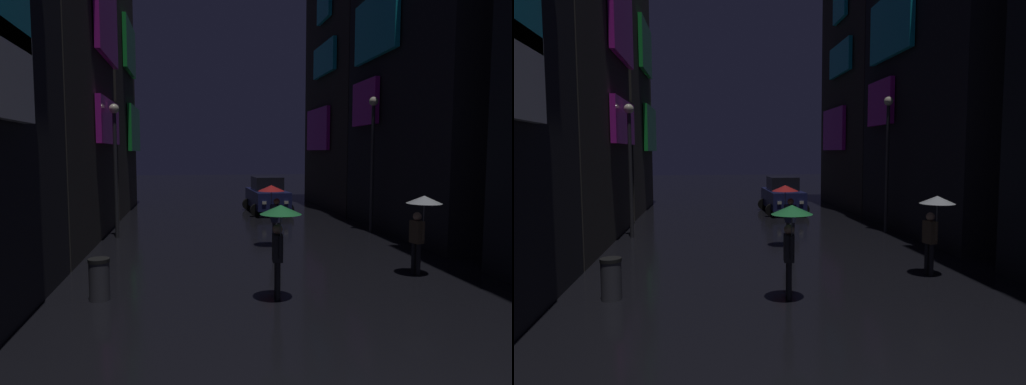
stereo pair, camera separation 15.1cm
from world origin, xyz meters
The scene contains 10 objects.
building_left_far centered at (-7.48, 21.84, 6.56)m, with size 4.25×7.85×13.11m.
building_right_mid centered at (7.48, 13.47, 6.09)m, with size 4.25×8.91×12.17m.
building_right_far centered at (7.48, 22.10, 9.19)m, with size 4.25×8.18×18.38m.
pedestrian_midstreet_centre_clear centered at (3.66, 7.26, 1.67)m, with size 0.90×0.90×2.12m.
pedestrian_near_crossing_green centered at (-0.40, 5.83, 1.67)m, with size 0.90×0.90×2.12m.
pedestrian_midstreet_left_red centered at (0.51, 11.42, 1.67)m, with size 0.90×0.90×2.12m.
car_distant centered at (1.83, 20.04, 0.93)m, with size 2.32×4.18×1.92m.
streetlamp_right_far centered at (5.00, 13.70, 3.40)m, with size 0.36×0.36×5.42m.
streetlamp_left_far centered at (-5.00, 13.89, 3.17)m, with size 0.36×0.36×5.01m.
trash_bin centered at (-4.30, 6.46, 0.47)m, with size 0.46×0.46×0.93m.
Camera 2 is at (-2.22, -3.74, 3.26)m, focal length 32.00 mm.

